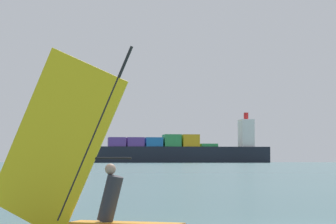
% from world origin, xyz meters
% --- Properties ---
extents(windsurfer, '(4.22, 0.67, 3.91)m').
position_xyz_m(windsurfer, '(-4.72, -1.19, 1.08)').
color(windsurfer, orange).
rests_on(windsurfer, ground_plane).
extents(cargo_ship, '(145.22, 92.02, 43.32)m').
position_xyz_m(cargo_ship, '(-223.95, 616.54, 10.45)').
color(cargo_ship, black).
rests_on(cargo_ship, ground_plane).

